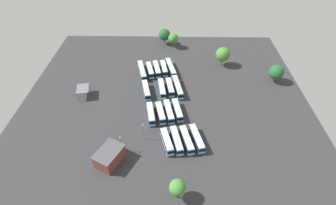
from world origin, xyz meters
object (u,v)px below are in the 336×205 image
Objects in this scene: bus_row1_slot3 at (170,87)px; tree_north_edge at (276,72)px; bus_row3_slot2 at (176,140)px; maintenance_shelter at (83,89)px; tree_northeast at (173,38)px; lamp_post_near_entrance at (121,143)px; tree_east_edge at (165,35)px; lamp_post_by_building at (143,131)px; bus_row0_slot4 at (171,68)px; bus_row1_slot4 at (177,87)px; bus_row2_slot0 at (151,114)px; bus_row1_slot2 at (162,89)px; tree_northwest at (177,188)px; tree_south_edge at (223,54)px; bus_row3_slot3 at (186,140)px; bus_row2_slot2 at (169,112)px; bus_row0_slot3 at (164,68)px; bus_row0_slot1 at (150,70)px; bus_row2_slot1 at (160,113)px; bus_row2_slot3 at (177,110)px; bus_row1_slot0 at (146,90)px; depot_building at (110,156)px; bus_row3_slot4 at (197,138)px; bus_row3_slot1 at (167,141)px; bus_row0_slot2 at (157,69)px; bus_row0_slot0 at (142,71)px.

bus_row1_slot3 is 1.34× the size of tree_north_edge.
bus_row3_slot2 is at bearing -49.85° from tree_north_edge.
maintenance_shelter is 62.22m from tree_northeast.
tree_east_edge is at bearing 170.85° from lamp_post_near_entrance.
lamp_post_near_entrance is (5.87, -7.55, -0.23)m from lamp_post_by_building.
maintenance_shelter is (21.31, -40.02, 2.20)m from bus_row0_slot4.
tree_east_edge is (-45.93, -7.46, 4.18)m from bus_row1_slot4.
lamp_post_by_building is (12.38, -1.91, 2.48)m from bus_row2_slot0.
tree_east_edge is (-47.45, -0.06, 4.18)m from bus_row1_slot2.
bus_row1_slot3 is 55.10m from tree_northwest.
tree_north_edge is (38.11, 55.52, -0.56)m from tree_east_edge.
bus_row3_slot2 is 61.11m from tree_south_edge.
bus_row2_slot2 is at bearing -155.92° from bus_row3_slot3.
bus_row3_slot3 is at bearing 94.43° from bus_row3_slot2.
bus_row0_slot3 is at bearing -156.06° from bus_row1_slot4.
tree_east_edge is (-29.68, -4.04, 4.18)m from bus_row0_slot4.
tree_north_edge is at bearing 84.45° from bus_row0_slot1.
tree_east_edge reaches higher than bus_row2_slot1.
bus_row1_slot3 is 16.27m from bus_row2_slot3.
bus_row1_slot0 and bus_row2_slot1 have the same top height.
bus_row0_slot1 is 1.28× the size of tree_east_edge.
lamp_post_by_building is at bearing 127.89° from lamp_post_near_entrance.
maintenance_shelter is 0.79× the size of tree_south_edge.
bus_row2_slot0 is 26.44m from depot_building.
bus_row3_slot2 is 74.90m from tree_northeast.
bus_row2_slot3 is 35.03m from depot_building.
bus_row3_slot3 is 0.99× the size of bus_row3_slot4.
bus_row1_slot4 is 1.93× the size of maintenance_shelter.
bus_row1_slot3 is 1.46× the size of tree_northwest.
bus_row3_slot4 is at bearing 61.78° from maintenance_shelter.
tree_south_edge is at bearing 153.25° from bus_row3_slot1.
depot_building is (56.90, -13.64, 0.96)m from bus_row0_slot2.
tree_south_edge is (-22.37, 24.06, 4.77)m from bus_row1_slot4.
tree_north_edge reaches higher than bus_row1_slot3.
bus_row0_slot1 is 39.40m from tree_south_edge.
tree_east_edge is 1.05× the size of tree_north_edge.
lamp_post_near_entrance reaches higher than bus_row1_slot2.
bus_row0_slot0 is at bearing -18.09° from tree_east_edge.
bus_row1_slot2 and bus_row1_slot3 have the same top height.
bus_row0_slot1 is 45.15m from lamp_post_by_building.
lamp_post_near_entrance is 0.82× the size of tree_north_edge.
bus_row3_slot1 is 22.13m from tree_northwest.
bus_row2_slot3 is at bearing 179.58° from tree_northwest.
tree_northwest is at bearing -17.57° from tree_south_edge.
tree_north_edge is at bearing 134.23° from bus_row3_slot4.
bus_row1_slot3 is 1.54× the size of lamp_post_by_building.
bus_row0_slot2 is 7.31m from bus_row0_slot4.
bus_row3_slot3 is 1.43× the size of tree_north_edge.
tree_northeast is (-26.49, 8.44, 4.03)m from bus_row0_slot2.
bus_row2_slot2 is 3.69m from bus_row2_slot3.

